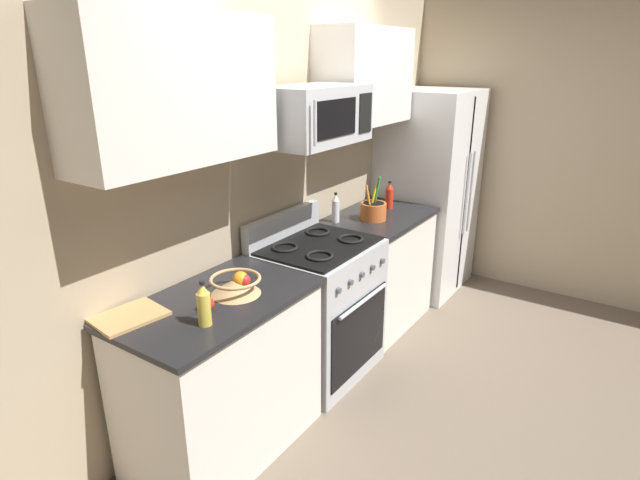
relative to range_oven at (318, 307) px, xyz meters
name	(u,v)px	position (x,y,z in m)	size (l,w,h in m)	color
ground_plane	(402,400)	(0.00, -0.64, -0.47)	(16.00, 16.00, 0.00)	#6B5B4C
wall_back	(270,179)	(0.00, 0.38, 0.83)	(8.00, 0.10, 2.60)	tan
counter_left	(222,376)	(-0.92, 0.00, -0.02)	(1.06, 0.63, 0.91)	silver
range_oven	(318,307)	(0.00, 0.00, 0.00)	(0.76, 0.67, 1.09)	#B2B5BA
counter_right	(377,269)	(0.84, 0.00, -0.02)	(0.91, 0.63, 0.91)	silver
refrigerator	(427,192)	(1.74, -0.02, 0.42)	(0.85, 0.74, 1.80)	silver
wall_right	(519,146)	(2.27, -0.64, 0.83)	(0.10, 8.00, 2.60)	tan
microwave	(314,115)	(0.00, 0.03, 1.26)	(0.72, 0.44, 0.34)	#B2B5BA
upper_cabinets_left	(174,89)	(-0.92, 0.16, 1.45)	(1.05, 0.34, 0.67)	silver
upper_cabinets_right	(365,77)	(0.85, 0.16, 1.45)	(0.90, 0.34, 0.67)	silver
utensil_crock	(373,210)	(0.71, -0.02, 0.51)	(0.19, 0.19, 0.32)	#D1662D
fruit_basket	(236,284)	(-0.81, -0.04, 0.49)	(0.27, 0.27, 0.12)	tan
apple_loose	(207,304)	(-1.03, -0.05, 0.47)	(0.07, 0.07, 0.07)	red
cutting_board	(129,317)	(-1.29, 0.20, 0.44)	(0.31, 0.24, 0.02)	tan
bottle_oil	(204,305)	(-1.13, -0.14, 0.54)	(0.06, 0.06, 0.22)	gold
bottle_vinegar	(336,209)	(0.50, 0.18, 0.54)	(0.06, 0.06, 0.22)	silver
bottle_hot_sauce	(389,196)	(1.04, 0.02, 0.54)	(0.07, 0.07, 0.22)	red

